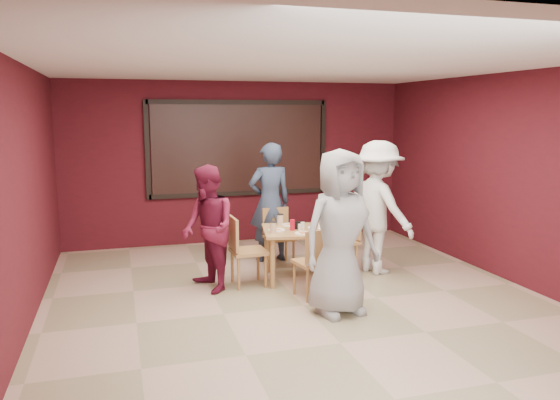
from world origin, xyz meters
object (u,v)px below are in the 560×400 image
object	(u,v)px
chair_front	(316,259)
diner_back	(270,202)
chair_left	(243,247)
chair_back	(278,233)
diner_right	(378,207)
diner_front	(340,233)
chair_right	(344,236)
diner_left	(208,229)
dining_table	(297,235)

from	to	relation	value
chair_front	diner_back	xyz separation A→B (m)	(-0.07, 1.86, 0.41)
chair_front	chair_left	xyz separation A→B (m)	(-0.75, 0.75, 0.03)
chair_back	diner_right	size ratio (longest dim) A/B	0.45
chair_left	diner_right	size ratio (longest dim) A/B	0.49
diner_front	chair_back	bearing A→B (deg)	82.15
chair_back	chair_left	size ratio (longest dim) A/B	0.91
diner_front	chair_left	bearing A→B (deg)	112.61
chair_right	diner_back	size ratio (longest dim) A/B	0.53
diner_back	chair_front	bearing A→B (deg)	90.34
chair_left	chair_right	distance (m)	1.50
chair_front	diner_right	bearing A→B (deg)	33.69
chair_back	chair_left	distance (m)	1.15
chair_back	chair_left	bearing A→B (deg)	-130.07
chair_back	diner_back	xyz separation A→B (m)	(-0.06, 0.24, 0.43)
diner_back	diner_left	world-z (taller)	diner_back
chair_right	diner_front	size ratio (longest dim) A/B	0.51
chair_left	diner_front	distance (m)	1.58
chair_front	diner_back	bearing A→B (deg)	92.19
dining_table	diner_back	bearing A→B (deg)	94.29
chair_right	diner_right	world-z (taller)	diner_right
dining_table	diner_back	xyz separation A→B (m)	(-0.08, 1.06, 0.29)
chair_front	chair_right	distance (m)	1.15
diner_back	diner_right	xyz separation A→B (m)	(1.29, -1.05, 0.03)
chair_back	dining_table	bearing A→B (deg)	-88.46
chair_back	diner_back	size ratio (longest dim) A/B	0.46
chair_front	chair_back	distance (m)	1.62
diner_front	chair_right	bearing A→B (deg)	54.52
dining_table	diner_front	distance (m)	1.37
chair_back	diner_front	size ratio (longest dim) A/B	0.45
chair_front	chair_left	world-z (taller)	chair_left
dining_table	diner_front	bearing A→B (deg)	-87.08
chair_front	chair_right	world-z (taller)	chair_right
diner_front	diner_right	size ratio (longest dim) A/B	1.00
diner_back	chair_back	bearing A→B (deg)	101.85
diner_back	dining_table	bearing A→B (deg)	92.45
diner_left	diner_right	size ratio (longest dim) A/B	0.86
chair_right	diner_front	distance (m)	1.61
diner_back	diner_front	bearing A→B (deg)	91.68
chair_back	diner_front	xyz separation A→B (m)	(0.09, -2.16, 0.46)
chair_front	diner_front	bearing A→B (deg)	-81.85
diner_left	dining_table	bearing A→B (deg)	81.27
diner_back	diner_right	bearing A→B (deg)	139.23
chair_left	diner_back	xyz separation A→B (m)	(0.68, 1.11, 0.39)
chair_front	diner_left	xyz separation A→B (m)	(-1.21, 0.69, 0.31)
chair_front	diner_front	distance (m)	0.70
dining_table	diner_left	xyz separation A→B (m)	(-1.22, -0.11, 0.19)
dining_table	diner_front	xyz separation A→B (m)	(0.07, -1.33, 0.31)
chair_front	diner_front	world-z (taller)	diner_front
dining_table	chair_back	world-z (taller)	dining_table
chair_left	diner_left	xyz separation A→B (m)	(-0.46, -0.06, 0.28)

